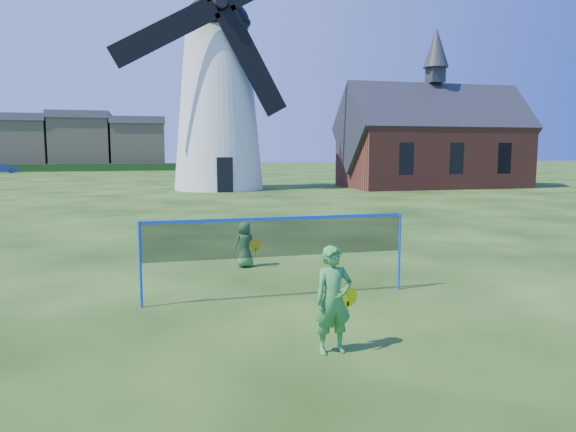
{
  "coord_description": "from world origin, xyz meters",
  "views": [
    {
      "loc": [
        -2.41,
        -9.6,
        2.79
      ],
      "look_at": [
        0.2,
        0.5,
        1.5
      ],
      "focal_mm": 33.33,
      "sensor_mm": 36.0,
      "label": 1
    }
  ],
  "objects_px": {
    "badminton_net": "(278,239)",
    "car_right": "(2,168)",
    "windmill": "(218,95)",
    "player_girl": "(333,300)",
    "chapel": "(433,143)",
    "player_boy": "(245,244)"
  },
  "relations": [
    {
      "from": "badminton_net",
      "to": "car_right",
      "type": "xyz_separation_m",
      "value": [
        -19.77,
        62.53,
        -0.57
      ]
    },
    {
      "from": "windmill",
      "to": "player_girl",
      "type": "bearing_deg",
      "value": -94.37
    },
    {
      "from": "chapel",
      "to": "player_boy",
      "type": "height_order",
      "value": "chapel"
    },
    {
      "from": "windmill",
      "to": "car_right",
      "type": "distance_m",
      "value": 40.89
    },
    {
      "from": "player_boy",
      "to": "windmill",
      "type": "bearing_deg",
      "value": -112.17
    },
    {
      "from": "car_right",
      "to": "windmill",
      "type": "bearing_deg",
      "value": -170.53
    },
    {
      "from": "player_girl",
      "to": "player_boy",
      "type": "height_order",
      "value": "player_girl"
    },
    {
      "from": "car_right",
      "to": "player_girl",
      "type": "bearing_deg",
      "value": 172.91
    },
    {
      "from": "player_girl",
      "to": "player_boy",
      "type": "distance_m",
      "value": 5.72
    },
    {
      "from": "badminton_net",
      "to": "car_right",
      "type": "bearing_deg",
      "value": 107.55
    },
    {
      "from": "badminton_net",
      "to": "car_right",
      "type": "height_order",
      "value": "badminton_net"
    },
    {
      "from": "player_girl",
      "to": "player_boy",
      "type": "relative_size",
      "value": 1.36
    },
    {
      "from": "player_boy",
      "to": "car_right",
      "type": "distance_m",
      "value": 62.85
    },
    {
      "from": "badminton_net",
      "to": "windmill",
      "type": "bearing_deg",
      "value": 85.0
    },
    {
      "from": "windmill",
      "to": "chapel",
      "type": "bearing_deg",
      "value": -6.02
    },
    {
      "from": "player_girl",
      "to": "player_boy",
      "type": "bearing_deg",
      "value": 87.48
    },
    {
      "from": "badminton_net",
      "to": "player_boy",
      "type": "distance_m",
      "value": 2.89
    },
    {
      "from": "chapel",
      "to": "badminton_net",
      "type": "xyz_separation_m",
      "value": [
        -18.56,
        -27.11,
        -2.17
      ]
    },
    {
      "from": "chapel",
      "to": "player_girl",
      "type": "xyz_separation_m",
      "value": [
        -18.46,
        -29.98,
        -2.56
      ]
    },
    {
      "from": "windmill",
      "to": "chapel",
      "type": "relative_size",
      "value": 1.4
    },
    {
      "from": "chapel",
      "to": "badminton_net",
      "type": "distance_m",
      "value": 32.92
    },
    {
      "from": "badminton_net",
      "to": "player_girl",
      "type": "xyz_separation_m",
      "value": [
        0.1,
        -2.88,
        -0.39
      ]
    }
  ]
}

